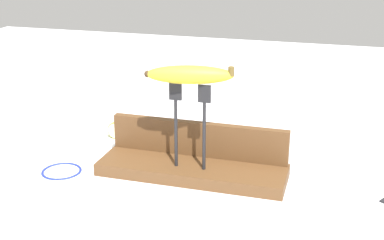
{
  "coord_description": "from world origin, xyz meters",
  "views": [
    {
      "loc": [
        0.29,
        -0.97,
        0.49
      ],
      "look_at": [
        0.0,
        0.0,
        0.13
      ],
      "focal_mm": 49.0,
      "sensor_mm": 36.0,
      "label": 1
    }
  ],
  "objects_px": {
    "fork_stand_center": "(190,118)",
    "banana_raised_center": "(190,75)",
    "banana_chunk_near": "(120,127)",
    "wire_coil": "(62,170)"
  },
  "relations": [
    {
      "from": "banana_chunk_near",
      "to": "wire_coil",
      "type": "bearing_deg",
      "value": -98.85
    },
    {
      "from": "fork_stand_center",
      "to": "banana_raised_center",
      "type": "distance_m",
      "value": 0.09
    },
    {
      "from": "banana_chunk_near",
      "to": "banana_raised_center",
      "type": "bearing_deg",
      "value": -37.99
    },
    {
      "from": "banana_raised_center",
      "to": "banana_chunk_near",
      "type": "distance_m",
      "value": 0.37
    },
    {
      "from": "banana_raised_center",
      "to": "banana_chunk_near",
      "type": "xyz_separation_m",
      "value": [
        -0.24,
        0.19,
        -0.2
      ]
    },
    {
      "from": "fork_stand_center",
      "to": "banana_raised_center",
      "type": "relative_size",
      "value": 1.01
    },
    {
      "from": "banana_chunk_near",
      "to": "wire_coil",
      "type": "xyz_separation_m",
      "value": [
        -0.04,
        -0.23,
        -0.02
      ]
    },
    {
      "from": "fork_stand_center",
      "to": "banana_chunk_near",
      "type": "relative_size",
      "value": 2.87
    },
    {
      "from": "banana_raised_center",
      "to": "wire_coil",
      "type": "height_order",
      "value": "banana_raised_center"
    },
    {
      "from": "banana_raised_center",
      "to": "fork_stand_center",
      "type": "bearing_deg",
      "value": 12.73
    }
  ]
}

